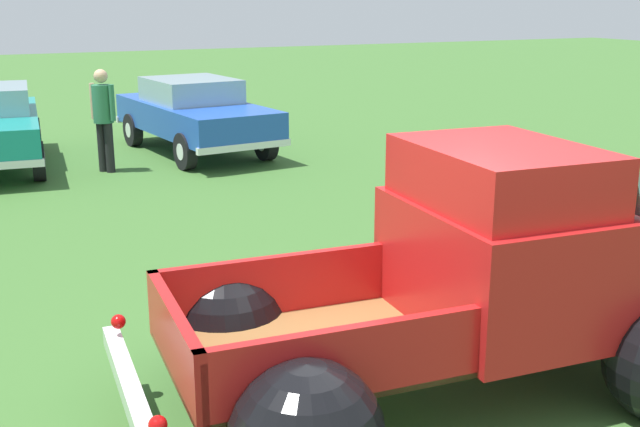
% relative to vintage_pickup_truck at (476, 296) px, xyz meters
% --- Properties ---
extents(ground_plane, '(80.00, 80.00, 0.00)m').
position_rel_vintage_pickup_truck_xyz_m(ground_plane, '(-0.39, 0.02, -0.76)').
color(ground_plane, '#3D6B2D').
extents(vintage_pickup_truck, '(4.73, 2.99, 1.96)m').
position_rel_vintage_pickup_truck_xyz_m(vintage_pickup_truck, '(0.00, 0.00, 0.00)').
color(vintage_pickup_truck, black).
rests_on(vintage_pickup_truck, ground).
extents(show_car_1, '(2.28, 4.46, 1.43)m').
position_rel_vintage_pickup_truck_xyz_m(show_car_1, '(0.85, 10.27, 0.02)').
color(show_car_1, black).
rests_on(show_car_1, ground).
extents(spectator_1, '(0.47, 0.48, 1.77)m').
position_rel_vintage_pickup_truck_xyz_m(spectator_1, '(-1.07, 9.23, 0.26)').
color(spectator_1, black).
rests_on(spectator_1, ground).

